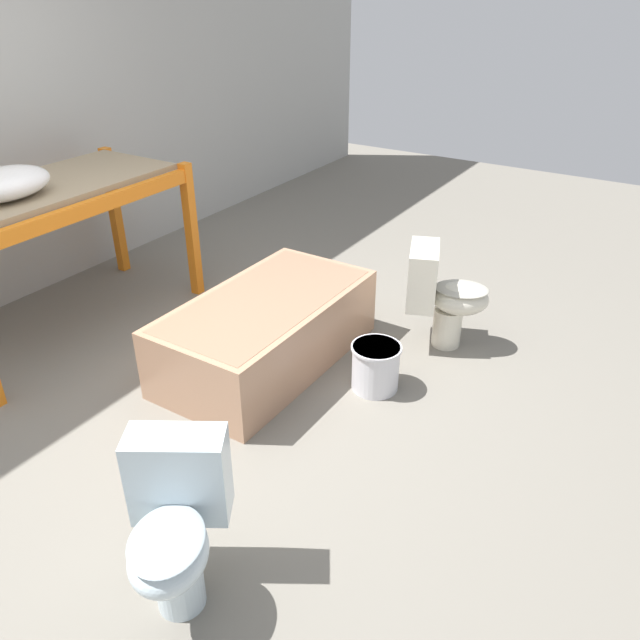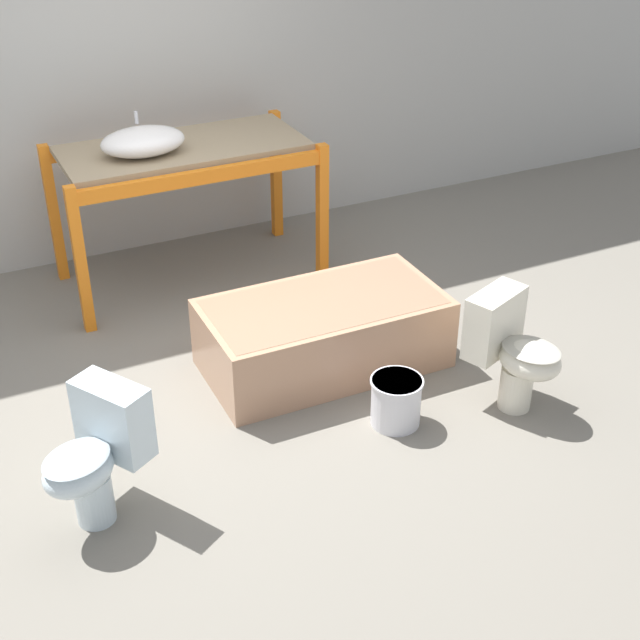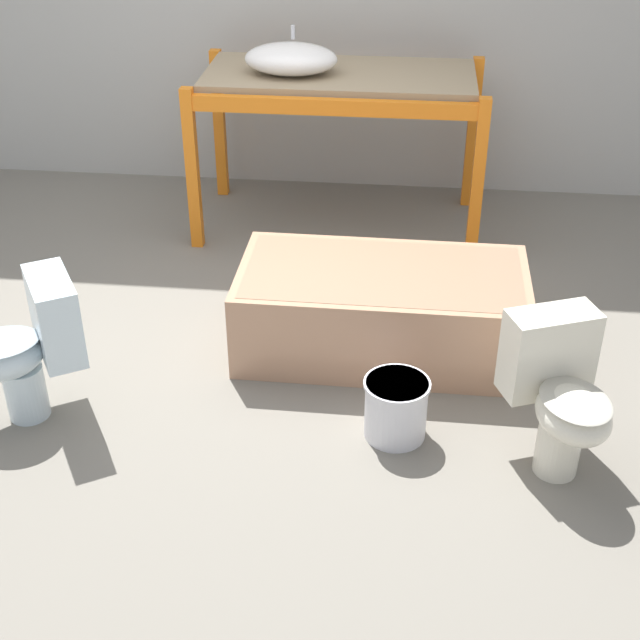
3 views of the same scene
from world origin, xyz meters
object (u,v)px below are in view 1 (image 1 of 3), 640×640
at_px(toilet_near, 175,522).
at_px(toilet_far, 442,293).
at_px(bucket_white, 376,366).
at_px(bathtub_main, 267,326).
at_px(sink_basin, 4,184).

distance_m(toilet_near, toilet_far, 2.30).
bearing_deg(toilet_near, bucket_white, 59.04).
bearing_deg(bathtub_main, toilet_far, -46.63).
relative_size(bathtub_main, bucket_white, 4.89).
bearing_deg(toilet_far, bucket_white, 148.42).
relative_size(toilet_far, bucket_white, 2.29).
bearing_deg(bucket_white, toilet_far, -10.00).
bearing_deg(bathtub_main, bucket_white, -81.57).
relative_size(bathtub_main, toilet_near, 2.14).
distance_m(bathtub_main, toilet_near, 1.69).
xyz_separation_m(sink_basin, toilet_near, (-0.90, -2.07, -0.71)).
height_order(sink_basin, toilet_far, sink_basin).
relative_size(bathtub_main, toilet_far, 2.14).
xyz_separation_m(sink_basin, bathtub_main, (0.63, -1.37, -0.83)).
height_order(sink_basin, bucket_white, sink_basin).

